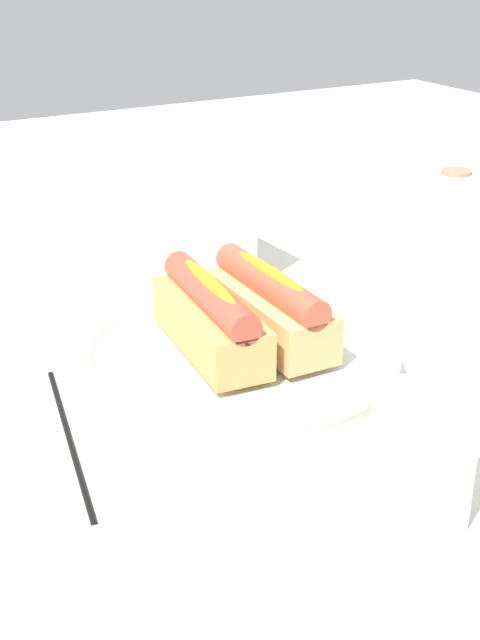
% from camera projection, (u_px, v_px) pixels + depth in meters
% --- Properties ---
extents(ground_plane, '(2.40, 2.40, 0.00)m').
position_uv_depth(ground_plane, '(244.00, 390.00, 0.72)').
color(ground_plane, silver).
extents(serving_bowl, '(0.27, 0.27, 0.04)m').
position_uv_depth(serving_bowl, '(240.00, 358.00, 0.73)').
color(serving_bowl, silver).
rests_on(serving_bowl, ground_plane).
extents(hotdog_front, '(0.15, 0.07, 0.06)m').
position_uv_depth(hotdog_front, '(210.00, 317.00, 0.70)').
color(hotdog_front, tan).
rests_on(hotdog_front, serving_bowl).
extents(hotdog_back, '(0.15, 0.05, 0.06)m').
position_uv_depth(hotdog_back, '(269.00, 306.00, 0.72)').
color(hotdog_back, '#DBB270').
rests_on(hotdog_back, serving_bowl).
extents(water_glass, '(0.07, 0.07, 0.09)m').
position_uv_depth(water_glass, '(422.00, 463.00, 0.55)').
color(water_glass, white).
rests_on(water_glass, ground_plane).
extents(paper_towel_roll, '(0.11, 0.11, 0.13)m').
position_uv_depth(paper_towel_roll, '(450.00, 235.00, 0.89)').
color(paper_towel_roll, white).
rests_on(paper_towel_roll, ground_plane).
extents(napkin_box, '(0.11, 0.05, 0.15)m').
position_uv_depth(napkin_box, '(213.00, 211.00, 0.93)').
color(napkin_box, white).
rests_on(napkin_box, ground_plane).
extents(chopstick_near, '(0.22, 0.05, 0.01)m').
position_uv_depth(chopstick_near, '(69.00, 436.00, 0.65)').
color(chopstick_near, black).
rests_on(chopstick_near, ground_plane).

